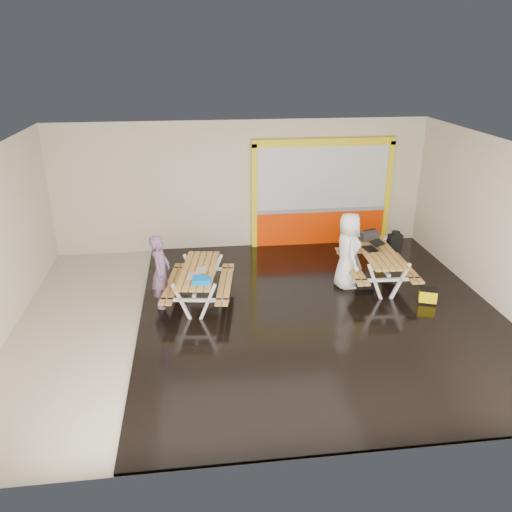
{
  "coord_description": "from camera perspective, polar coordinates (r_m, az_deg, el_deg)",
  "views": [
    {
      "loc": [
        -1.27,
        -9.19,
        5.22
      ],
      "look_at": [
        0.0,
        0.9,
        1.0
      ],
      "focal_mm": 35.45,
      "sensor_mm": 36.0,
      "label": 1
    }
  ],
  "objects": [
    {
      "name": "laptop_right",
      "position": [
        12.05,
        13.03,
        1.05
      ],
      "size": [
        0.48,
        0.44,
        0.18
      ],
      "color": "black",
      "rests_on": "picnic_table_right"
    },
    {
      "name": "blue_pouch",
      "position": [
        10.24,
        -6.15,
        -2.74
      ],
      "size": [
        0.39,
        0.3,
        0.11
      ],
      "primitive_type": "cube",
      "rotation": [
        0.0,
        0.0,
        -0.14
      ],
      "color": "blue",
      "rests_on": "picnic_table_left"
    },
    {
      "name": "backpack",
      "position": [
        12.87,
        15.39,
        1.53
      ],
      "size": [
        0.33,
        0.22,
        0.54
      ],
      "color": "black",
      "rests_on": "picnic_table_right"
    },
    {
      "name": "fluke_bag",
      "position": [
        11.63,
        18.82,
        -4.29
      ],
      "size": [
        0.45,
        0.37,
        0.33
      ],
      "color": "black",
      "rests_on": "deck"
    },
    {
      "name": "kiosk",
      "position": [
        14.09,
        7.41,
        6.79
      ],
      "size": [
        3.88,
        0.16,
        3.0
      ],
      "color": "#F93600",
      "rests_on": "room"
    },
    {
      "name": "picnic_table_left",
      "position": [
        10.96,
        -6.45,
        -2.4
      ],
      "size": [
        1.67,
        2.22,
        0.82
      ],
      "color": "#BA863D",
      "rests_on": "deck"
    },
    {
      "name": "laptop_left",
      "position": [
        10.54,
        -6.72,
        -1.99
      ],
      "size": [
        0.44,
        0.41,
        0.17
      ],
      "color": "silver",
      "rests_on": "picnic_table_left"
    },
    {
      "name": "toolbox",
      "position": [
        12.62,
        12.63,
        2.28
      ],
      "size": [
        0.5,
        0.35,
        0.27
      ],
      "color": "black",
      "rests_on": "picnic_table_right"
    },
    {
      "name": "person_right",
      "position": [
        11.71,
        10.34,
        0.55
      ],
      "size": [
        0.59,
        0.9,
        1.81
      ],
      "primitive_type": "imported",
      "rotation": [
        0.0,
        0.0,
        1.55
      ],
      "color": "white",
      "rests_on": "deck"
    },
    {
      "name": "dark_case",
      "position": [
        12.02,
        12.11,
        -3.08
      ],
      "size": [
        0.41,
        0.31,
        0.15
      ],
      "primitive_type": "cube",
      "rotation": [
        0.0,
        0.0,
        -0.04
      ],
      "color": "black",
      "rests_on": "deck"
    },
    {
      "name": "deck",
      "position": [
        10.85,
        7.2,
        -6.26
      ],
      "size": [
        7.5,
        7.98,
        0.05
      ],
      "primitive_type": "cube",
      "color": "black",
      "rests_on": "room"
    },
    {
      "name": "person_left",
      "position": [
        10.8,
        -10.7,
        -1.72
      ],
      "size": [
        0.5,
        0.66,
        1.6
      ],
      "primitive_type": "imported",
      "rotation": [
        0.0,
        0.0,
        1.35
      ],
      "color": "#6C4F71",
      "rests_on": "deck"
    },
    {
      "name": "room",
      "position": [
        9.91,
        0.65,
        2.03
      ],
      "size": [
        10.02,
        8.02,
        3.52
      ],
      "color": "beige",
      "rests_on": "ground"
    },
    {
      "name": "picnic_table_right",
      "position": [
        12.08,
        13.49,
        -0.3
      ],
      "size": [
        1.56,
        2.23,
        0.87
      ],
      "color": "#BA863D",
      "rests_on": "deck"
    }
  ]
}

